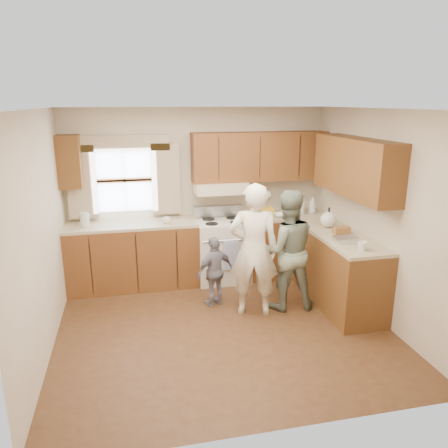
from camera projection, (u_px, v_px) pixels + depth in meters
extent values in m
plane|color=#412614|center=(223.00, 327.00, 5.17)|extent=(3.80, 3.80, 0.00)
plane|color=white|center=(223.00, 109.00, 4.49)|extent=(3.80, 3.80, 0.00)
plane|color=beige|center=(198.00, 194.00, 6.47)|extent=(3.80, 0.00, 3.80)
plane|color=beige|center=(274.00, 290.00, 3.19)|extent=(3.80, 0.00, 3.80)
plane|color=beige|center=(41.00, 236.00, 4.44)|extent=(0.00, 3.50, 3.50)
plane|color=beige|center=(378.00, 216.00, 5.22)|extent=(0.00, 3.50, 3.50)
cube|color=#46210F|center=(133.00, 256.00, 6.21)|extent=(1.82, 0.60, 0.90)
cube|color=#46210F|center=(285.00, 245.00, 6.68)|extent=(1.22, 0.60, 0.90)
cube|color=#3F230E|center=(337.00, 270.00, 5.68)|extent=(0.60, 1.65, 0.90)
cube|color=#BBAD8C|center=(132.00, 224.00, 6.08)|extent=(1.82, 0.60, 0.04)
cube|color=#BBAD8C|center=(286.00, 216.00, 6.55)|extent=(1.22, 0.60, 0.04)
cube|color=#BBAD8C|center=(340.00, 236.00, 5.56)|extent=(0.60, 1.65, 0.04)
cube|color=#46210F|center=(260.00, 156.00, 6.36)|extent=(2.00, 0.33, 0.70)
cube|color=#3F230E|center=(69.00, 162.00, 5.81)|extent=(0.30, 0.33, 0.70)
cube|color=#3F230E|center=(355.00, 167.00, 5.35)|extent=(0.33, 1.65, 0.70)
cube|color=beige|center=(221.00, 188.00, 6.29)|extent=(0.76, 0.45, 0.15)
cube|color=silver|center=(125.00, 180.00, 6.17)|extent=(0.90, 0.03, 0.90)
cube|color=#FAB249|center=(81.00, 182.00, 6.00)|extent=(0.40, 0.05, 1.02)
cube|color=#FAB249|center=(166.00, 179.00, 6.24)|extent=(0.40, 0.05, 1.02)
cube|color=#FAB249|center=(122.00, 143.00, 5.98)|extent=(1.30, 0.05, 0.22)
cylinder|color=white|center=(261.00, 194.00, 6.59)|extent=(0.27, 0.12, 0.12)
imported|color=silver|center=(167.00, 220.00, 6.04)|extent=(0.14, 0.14, 0.09)
imported|color=silver|center=(312.00, 205.00, 6.57)|extent=(0.11, 0.11, 0.27)
imported|color=silver|center=(282.00, 216.00, 6.36)|extent=(0.28, 0.28, 0.06)
imported|color=silver|center=(362.00, 246.00, 4.95)|extent=(0.15, 0.15, 0.11)
cylinder|color=silver|center=(85.00, 219.00, 5.90)|extent=(0.12, 0.12, 0.19)
cube|color=olive|center=(263.00, 219.00, 6.26)|extent=(0.24, 0.18, 0.02)
cube|color=yellow|center=(266.00, 211.00, 6.50)|extent=(0.21, 0.15, 0.11)
cylinder|color=silver|center=(287.00, 207.00, 6.52)|extent=(0.15, 0.15, 0.22)
cylinder|color=silver|center=(301.00, 208.00, 6.52)|extent=(0.13, 0.13, 0.20)
sphere|color=silver|center=(328.00, 220.00, 5.85)|extent=(0.21, 0.21, 0.21)
cube|color=olive|center=(342.00, 231.00, 5.56)|extent=(0.20, 0.11, 0.09)
cube|color=silver|center=(347.00, 240.00, 5.24)|extent=(0.29, 0.20, 0.07)
cube|color=silver|center=(222.00, 250.00, 6.45)|extent=(0.76, 0.64, 0.90)
cube|color=#B7B7BC|center=(219.00, 211.00, 6.55)|extent=(0.76, 0.10, 0.16)
cylinder|color=#B7B7BC|center=(227.00, 241.00, 6.08)|extent=(0.68, 0.03, 0.03)
cube|color=#4A5CAD|center=(231.00, 256.00, 6.14)|extent=(0.22, 0.02, 0.42)
cylinder|color=black|center=(209.00, 219.00, 6.41)|extent=(0.18, 0.18, 0.01)
cylinder|color=black|center=(232.00, 218.00, 6.48)|extent=(0.18, 0.18, 0.01)
cylinder|color=black|center=(212.00, 224.00, 6.17)|extent=(0.18, 0.18, 0.01)
cylinder|color=black|center=(236.00, 222.00, 6.24)|extent=(0.18, 0.18, 0.01)
imported|color=white|center=(254.00, 250.00, 5.29)|extent=(0.69, 0.55, 1.66)
imported|color=#294232|center=(287.00, 250.00, 5.48)|extent=(0.80, 0.65, 1.54)
imported|color=gray|center=(215.00, 271.00, 5.62)|extent=(0.59, 0.44, 0.93)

